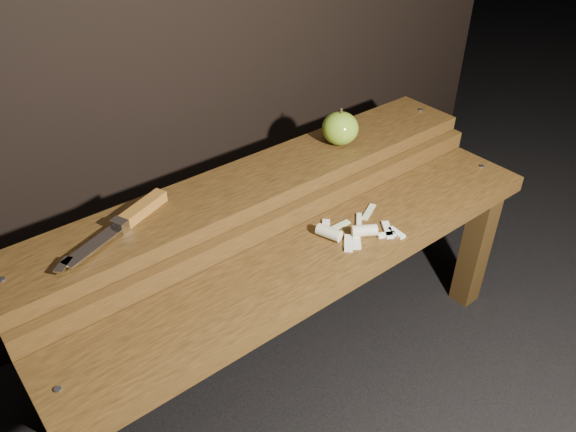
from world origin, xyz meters
TOP-DOWN VIEW (x-y plane):
  - ground at (0.00, 0.00)m, footprint 60.00×60.00m
  - bench_front_tier at (0.00, -0.06)m, footprint 1.20×0.20m
  - bench_rear_tier at (0.00, 0.17)m, footprint 1.20×0.21m
  - apple at (0.25, 0.17)m, footprint 0.09×0.09m
  - knife at (-0.30, 0.19)m, footprint 0.28×0.13m
  - apple_scraps at (0.09, -0.05)m, footprint 0.19×0.16m

SIDE VIEW (x-z plane):
  - ground at x=0.00m, z-range 0.00..0.00m
  - bench_front_tier at x=0.00m, z-range 0.14..0.56m
  - bench_rear_tier at x=0.00m, z-range 0.16..0.67m
  - apple_scraps at x=0.09m, z-range 0.42..0.44m
  - knife at x=-0.30m, z-range 0.50..0.52m
  - apple at x=0.25m, z-range 0.49..0.59m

